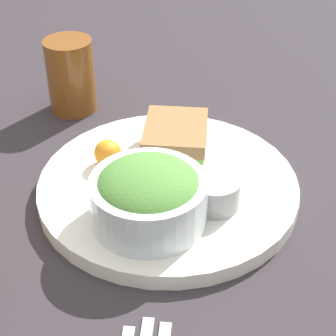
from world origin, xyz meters
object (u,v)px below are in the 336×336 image
sandwich (175,140)px  plate (168,187)px  drink_glass (71,76)px  dressing_cup (214,192)px  salad_bowl (149,195)px

sandwich → plate: bearing=166.1°
plate → drink_glass: bearing=30.2°
plate → dressing_cup: dressing_cup is taller
salad_bowl → drink_glass: (0.31, 0.11, 0.00)m
salad_bowl → drink_glass: bearing=19.4°
plate → salad_bowl: (-0.07, 0.03, 0.05)m
plate → sandwich: (0.06, -0.01, 0.03)m
drink_glass → plate: bearing=-149.8°
plate → drink_glass: drink_glass is taller
salad_bowl → dressing_cup: bearing=-73.7°
plate → salad_bowl: size_ratio=2.47×
sandwich → salad_bowl: (-0.13, 0.04, 0.01)m
dressing_cup → drink_glass: size_ratio=0.54×
salad_bowl → dressing_cup: size_ratio=2.12×
drink_glass → salad_bowl: bearing=-160.6°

